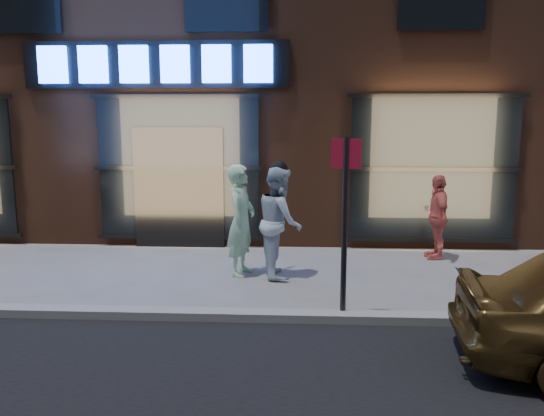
{
  "coord_description": "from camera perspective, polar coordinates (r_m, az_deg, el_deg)",
  "views": [
    {
      "loc": [
        2.4,
        -6.47,
        2.55
      ],
      "look_at": [
        1.98,
        1.6,
        1.2
      ],
      "focal_mm": 35.0,
      "sensor_mm": 36.0,
      "label": 1
    }
  ],
  "objects": [
    {
      "name": "ground",
      "position": [
        7.36,
        -16.57,
        -11.21
      ],
      "size": [
        90.0,
        90.0,
        0.0
      ],
      "primitive_type": "plane",
      "color": "slate",
      "rests_on": "ground"
    },
    {
      "name": "passerby",
      "position": [
        10.23,
        17.35,
        -0.91
      ],
      "size": [
        0.4,
        0.92,
        1.56
      ],
      "primitive_type": "imported",
      "rotation": [
        0.0,
        0.0,
        -1.55
      ],
      "color": "#E4695E",
      "rests_on": "ground"
    },
    {
      "name": "man_bowtie",
      "position": [
        8.73,
        -3.33,
        -1.32
      ],
      "size": [
        0.58,
        0.75,
        1.83
      ],
      "primitive_type": "imported",
      "rotation": [
        0.0,
        0.0,
        1.34
      ],
      "color": "#C2FFCC",
      "rests_on": "ground"
    },
    {
      "name": "sign_post",
      "position": [
        6.7,
        7.85,
        -0.35
      ],
      "size": [
        0.37,
        0.09,
        2.34
      ],
      "rotation": [
        0.0,
        0.0,
        -0.17
      ],
      "color": "#262628",
      "rests_on": "ground"
    },
    {
      "name": "storefront_building",
      "position": [
        14.89,
        -6.74,
        19.48
      ],
      "size": [
        30.2,
        8.28,
        10.3
      ],
      "color": "#54301E",
      "rests_on": "ground"
    },
    {
      "name": "man_cap",
      "position": [
        8.64,
        0.82,
        -1.48
      ],
      "size": [
        0.82,
        0.98,
        1.81
      ],
      "primitive_type": "imported",
      "rotation": [
        0.0,
        0.0,
        1.74
      ],
      "color": "white",
      "rests_on": "ground"
    },
    {
      "name": "curb",
      "position": [
        7.34,
        -16.59,
        -10.77
      ],
      "size": [
        60.0,
        0.25,
        0.12
      ],
      "primitive_type": "cube",
      "color": "gray",
      "rests_on": "ground"
    }
  ]
}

